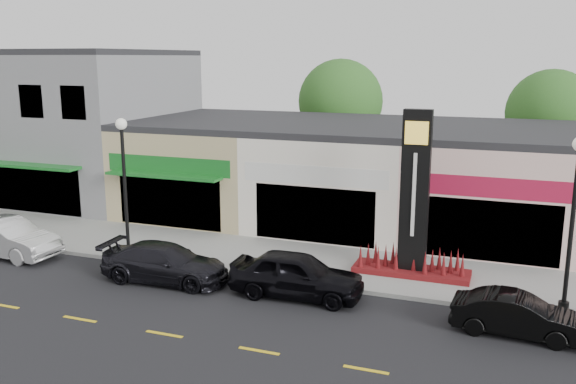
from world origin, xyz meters
name	(u,v)px	position (x,y,z in m)	size (l,w,h in m)	color
ground	(296,310)	(0.00, 0.00, 0.00)	(120.00, 120.00, 0.00)	black
sidewalk	(333,265)	(0.00, 4.35, 0.07)	(52.00, 4.30, 0.15)	gray
curb	(316,285)	(0.00, 2.10, 0.07)	(52.00, 0.20, 0.15)	gray
building_grey_2story	(69,124)	(-18.00, 11.48, 4.14)	(12.00, 10.95, 8.30)	slate
shop_beige	(217,163)	(-8.50, 11.46, 2.40)	(7.00, 10.85, 4.80)	tan
shop_cream	(345,171)	(-1.50, 11.47, 2.40)	(7.00, 10.01, 4.80)	silver
shop_pink_w	(494,181)	(5.50, 11.47, 2.40)	(7.00, 10.01, 4.80)	beige
tree_rear_west	(340,102)	(-4.00, 19.50, 5.22)	(5.20, 5.20, 7.83)	#382619
tree_rear_mid	(550,113)	(8.00, 19.50, 4.88)	(4.80, 4.80, 7.29)	#382619
lamp_west_near	(124,173)	(-8.00, 2.50, 3.48)	(0.44, 0.44, 5.47)	black
lamp_east_near	(574,208)	(8.00, 2.50, 3.48)	(0.44, 0.44, 5.47)	black
pylon_sign	(414,218)	(3.00, 4.20, 2.27)	(4.20, 1.30, 6.00)	#601012
car_white_van	(7,238)	(-12.78, 1.05, 0.76)	(4.62, 1.61, 1.52)	silver
car_dark_sedan	(165,263)	(-5.26, 0.79, 0.68)	(4.69, 1.91, 1.36)	black
car_black_sedan	(297,274)	(-0.34, 1.07, 0.77)	(4.54, 1.83, 1.55)	black
car_black_conv	(518,315)	(6.63, 0.52, 0.61)	(3.71, 1.29, 1.22)	black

